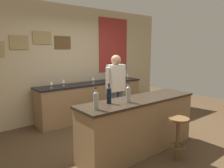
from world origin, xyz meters
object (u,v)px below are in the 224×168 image
object	(u,v)px
wine_glass_a	(51,83)
wine_glass_d	(110,76)
wine_bottle_a	(96,100)
wine_glass_e	(128,75)
coffee_mug	(116,78)
bar_stool	(178,131)
wine_glass_c	(93,79)
wine_bottle_c	(128,94)
wine_glass_b	(63,81)
wine_bottle_b	(109,95)
bartender	(116,87)

from	to	relation	value
wine_glass_a	wine_glass_d	bearing A→B (deg)	3.97
wine_bottle_a	wine_glass_e	size ratio (longest dim) A/B	1.97
wine_glass_e	coffee_mug	bearing A→B (deg)	164.37
bar_stool	wine_glass_c	size ratio (longest dim) A/B	4.39
wine_bottle_c	wine_glass_c	distance (m)	2.13
wine_bottle_c	coffee_mug	xyz separation A→B (m)	(1.49, 2.11, -0.11)
wine_glass_b	wine_bottle_b	bearing A→B (deg)	-96.09
wine_bottle_c	wine_glass_b	size ratio (longest dim) A/B	1.97
wine_bottle_a	wine_glass_e	bearing A→B (deg)	39.65
bartender	wine_glass_e	distance (m)	1.57
wine_bottle_a	wine_glass_b	world-z (taller)	wine_bottle_a
wine_bottle_a	wine_glass_a	distance (m)	2.05
bartender	bar_stool	world-z (taller)	bartender
wine_glass_c	wine_glass_e	bearing A→B (deg)	0.08
bar_stool	wine_glass_e	distance (m)	2.89
wine_bottle_b	wine_bottle_a	bearing A→B (deg)	-155.56
wine_bottle_b	wine_glass_e	distance (m)	2.84
wine_glass_e	wine_glass_d	bearing A→B (deg)	168.02
wine_glass_b	wine_glass_d	distance (m)	1.38
wine_glass_b	wine_glass_e	distance (m)	1.91
wine_glass_e	wine_bottle_c	bearing A→B (deg)	-132.47
wine_bottle_b	wine_glass_c	xyz separation A→B (m)	(0.96, 1.89, -0.05)
bar_stool	wine_glass_b	bearing A→B (deg)	103.70
bar_stool	wine_glass_c	bearing A→B (deg)	87.78
wine_bottle_c	wine_glass_e	xyz separation A→B (m)	(1.85, 2.02, -0.05)
wine_bottle_b	wine_glass_a	bearing A→B (deg)	93.99
bar_stool	wine_glass_b	xyz separation A→B (m)	(-0.65, 2.66, 0.55)
wine_bottle_c	coffee_mug	size ratio (longest dim) A/B	2.45
coffee_mug	wine_glass_d	bearing A→B (deg)	175.57
wine_glass_a	wine_glass_d	world-z (taller)	same
wine_bottle_b	wine_glass_a	xyz separation A→B (m)	(-0.13, 1.88, -0.05)
coffee_mug	wine_bottle_a	bearing A→B (deg)	-134.62
wine_glass_d	coffee_mug	bearing A→B (deg)	-4.43
wine_glass_c	wine_glass_d	size ratio (longest dim) A/B	1.00
wine_bottle_b	wine_glass_b	distance (m)	2.01
wine_bottle_a	bartender	bearing A→B (deg)	40.92
bar_stool	wine_glass_c	xyz separation A→B (m)	(0.10, 2.54, 0.55)
wine_glass_d	coffee_mug	size ratio (longest dim) A/B	1.24
wine_bottle_b	wine_glass_d	size ratio (longest dim) A/B	1.97
wine_bottle_b	bartender	bearing A→B (deg)	45.71
bartender	wine_glass_c	distance (m)	0.98
wine_glass_c	wine_glass_d	xyz separation A→B (m)	(0.64, 0.11, 0.00)
wine_bottle_c	bartender	bearing A→B (deg)	59.48
wine_glass_b	wine_glass_c	xyz separation A→B (m)	(0.75, -0.11, 0.00)
bar_stool	wine_glass_d	size ratio (longest dim) A/B	4.39
wine_glass_c	wine_glass_b	bearing A→B (deg)	171.48
wine_glass_c	wine_glass_d	world-z (taller)	same
wine_bottle_a	wine_glass_c	size ratio (longest dim) A/B	1.97
wine_bottle_a	coffee_mug	distance (m)	3.01
wine_bottle_c	wine_glass_e	world-z (taller)	wine_bottle_c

